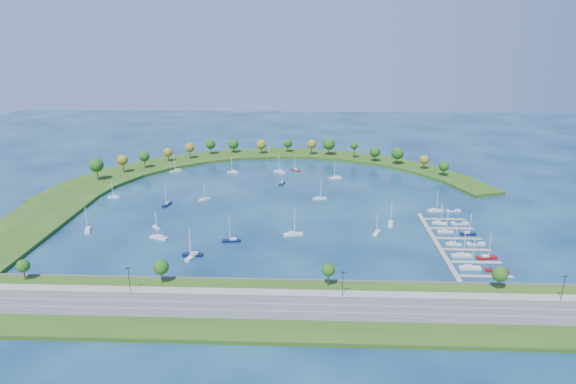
{
  "coord_description": "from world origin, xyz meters",
  "views": [
    {
      "loc": [
        16.5,
        -283.73,
        95.98
      ],
      "look_at": [
        5.0,
        5.0,
        4.0
      ],
      "focal_mm": 31.61,
      "sensor_mm": 36.0,
      "label": 1
    }
  ],
  "objects_px": {
    "moored_boat_0": "(192,256)",
    "moored_boat_2": "(320,198)",
    "moored_boat_9": "(377,232)",
    "moored_boat_6": "(156,227)",
    "docked_boat_5": "(475,243)",
    "dock_system": "(453,244)",
    "moored_boat_5": "(176,170)",
    "docked_boat_3": "(487,257)",
    "docked_boat_10": "(435,210)",
    "docked_boat_0": "(470,267)",
    "docked_boat_2": "(461,255)",
    "moored_boat_13": "(159,237)",
    "docked_boat_1": "(497,270)",
    "moored_boat_15": "(114,196)",
    "moored_boat_1": "(391,223)",
    "moored_boat_8": "(88,230)",
    "moored_boat_18": "(335,177)",
    "harbor_tower": "(270,150)",
    "moored_boat_14": "(280,171)",
    "docked_boat_7": "(468,233)",
    "moored_boat_3": "(295,170)",
    "moored_boat_11": "(167,204)",
    "docked_boat_6": "(445,231)",
    "moored_boat_7": "(232,240)",
    "moored_boat_4": "(204,199)",
    "docked_boat_11": "(453,210)",
    "moored_boat_16": "(193,254)",
    "docked_boat_8": "(439,222)",
    "docked_boat_4": "(454,243)",
    "docked_boat_9": "(460,223)",
    "moored_boat_12": "(233,171)",
    "moored_boat_17": "(282,183)"
  },
  "relations": [
    {
      "from": "moored_boat_0",
      "to": "docked_boat_3",
      "type": "xyz_separation_m",
      "value": [
        130.35,
        4.48,
        0.02
      ]
    },
    {
      "from": "moored_boat_2",
      "to": "docked_boat_11",
      "type": "distance_m",
      "value": 76.25
    },
    {
      "from": "moored_boat_0",
      "to": "docked_boat_4",
      "type": "distance_m",
      "value": 121.38
    },
    {
      "from": "moored_boat_4",
      "to": "moored_boat_0",
      "type": "bearing_deg",
      "value": -129.11
    },
    {
      "from": "moored_boat_2",
      "to": "moored_boat_18",
      "type": "relative_size",
      "value": 0.97
    },
    {
      "from": "moored_boat_3",
      "to": "moored_boat_11",
      "type": "distance_m",
      "value": 106.38
    },
    {
      "from": "docked_boat_8",
      "to": "docked_boat_7",
      "type": "bearing_deg",
      "value": -44.0
    },
    {
      "from": "docked_boat_3",
      "to": "docked_boat_10",
      "type": "height_order",
      "value": "docked_boat_3"
    },
    {
      "from": "moored_boat_16",
      "to": "moored_boat_18",
      "type": "bearing_deg",
      "value": -119.74
    },
    {
      "from": "moored_boat_5",
      "to": "docked_boat_2",
      "type": "distance_m",
      "value": 212.85
    },
    {
      "from": "harbor_tower",
      "to": "docked_boat_10",
      "type": "relative_size",
      "value": 0.3
    },
    {
      "from": "moored_boat_1",
      "to": "moored_boat_8",
      "type": "xyz_separation_m",
      "value": [
        -153.34,
        -15.25,
        0.02
      ]
    },
    {
      "from": "moored_boat_8",
      "to": "moored_boat_11",
      "type": "distance_m",
      "value": 50.39
    },
    {
      "from": "docked_boat_3",
      "to": "moored_boat_16",
      "type": "bearing_deg",
      "value": 172.42
    },
    {
      "from": "moored_boat_3",
      "to": "moored_boat_12",
      "type": "relative_size",
      "value": 0.95
    },
    {
      "from": "dock_system",
      "to": "moored_boat_13",
      "type": "bearing_deg",
      "value": 179.46
    },
    {
      "from": "moored_boat_3",
      "to": "docked_boat_3",
      "type": "height_order",
      "value": "docked_boat_3"
    },
    {
      "from": "moored_boat_11",
      "to": "moored_boat_18",
      "type": "distance_m",
      "value": 116.24
    },
    {
      "from": "moored_boat_14",
      "to": "docked_boat_6",
      "type": "distance_m",
      "value": 140.26
    },
    {
      "from": "moored_boat_14",
      "to": "moored_boat_15",
      "type": "relative_size",
      "value": 1.26
    },
    {
      "from": "moored_boat_0",
      "to": "moored_boat_8",
      "type": "distance_m",
      "value": 65.77
    },
    {
      "from": "dock_system",
      "to": "moored_boat_15",
      "type": "distance_m",
      "value": 195.72
    },
    {
      "from": "moored_boat_9",
      "to": "moored_boat_6",
      "type": "bearing_deg",
      "value": -67.29
    },
    {
      "from": "moored_boat_3",
      "to": "docked_boat_9",
      "type": "bearing_deg",
      "value": 163.43
    },
    {
      "from": "moored_boat_4",
      "to": "docked_boat_0",
      "type": "xyz_separation_m",
      "value": [
        130.18,
        -86.32,
        0.07
      ]
    },
    {
      "from": "moored_boat_1",
      "to": "moored_boat_18",
      "type": "relative_size",
      "value": 0.96
    },
    {
      "from": "moored_boat_2",
      "to": "moored_boat_13",
      "type": "relative_size",
      "value": 0.91
    },
    {
      "from": "docked_boat_3",
      "to": "docked_boat_10",
      "type": "distance_m",
      "value": 61.72
    },
    {
      "from": "docked_boat_0",
      "to": "docked_boat_5",
      "type": "distance_m",
      "value": 28.18
    },
    {
      "from": "dock_system",
      "to": "moored_boat_5",
      "type": "bearing_deg",
      "value": 142.85
    },
    {
      "from": "moored_boat_5",
      "to": "moored_boat_9",
      "type": "relative_size",
      "value": 1.16
    },
    {
      "from": "docked_boat_0",
      "to": "docked_boat_5",
      "type": "height_order",
      "value": "docked_boat_0"
    },
    {
      "from": "docked_boat_3",
      "to": "docked_boat_8",
      "type": "distance_m",
      "value": 43.35
    },
    {
      "from": "moored_boat_7",
      "to": "moored_boat_16",
      "type": "xyz_separation_m",
      "value": [
        -14.98,
        -16.71,
        0.01
      ]
    },
    {
      "from": "moored_boat_14",
      "to": "docked_boat_7",
      "type": "bearing_deg",
      "value": 160.58
    },
    {
      "from": "moored_boat_0",
      "to": "moored_boat_2",
      "type": "distance_m",
      "value": 102.63
    },
    {
      "from": "moored_boat_4",
      "to": "docked_boat_0",
      "type": "relative_size",
      "value": 0.82
    },
    {
      "from": "moored_boat_6",
      "to": "moored_boat_17",
      "type": "relative_size",
      "value": 0.81
    },
    {
      "from": "moored_boat_14",
      "to": "docked_boat_8",
      "type": "relative_size",
      "value": 1.22
    },
    {
      "from": "docked_boat_3",
      "to": "docked_boat_10",
      "type": "xyz_separation_m",
      "value": [
        -8.1,
        61.18,
        -0.01
      ]
    },
    {
      "from": "moored_boat_14",
      "to": "moored_boat_1",
      "type": "bearing_deg",
      "value": 151.34
    },
    {
      "from": "docked_boat_0",
      "to": "docked_boat_2",
      "type": "xyz_separation_m",
      "value": [
        0.0,
        12.34,
        -0.01
      ]
    },
    {
      "from": "moored_boat_1",
      "to": "moored_boat_7",
      "type": "distance_m",
      "value": 83.2
    },
    {
      "from": "docked_boat_9",
      "to": "docked_boat_7",
      "type": "bearing_deg",
      "value": -93.86
    },
    {
      "from": "moored_boat_6",
      "to": "docked_boat_1",
      "type": "xyz_separation_m",
      "value": [
        156.22,
        -42.48,
        -0.15
      ]
    },
    {
      "from": "moored_boat_15",
      "to": "docked_boat_1",
      "type": "height_order",
      "value": "moored_boat_15"
    },
    {
      "from": "moored_boat_2",
      "to": "docked_boat_5",
      "type": "relative_size",
      "value": 1.41
    },
    {
      "from": "docked_boat_4",
      "to": "docked_boat_5",
      "type": "relative_size",
      "value": 1.22
    },
    {
      "from": "moored_boat_6",
      "to": "moored_boat_15",
      "type": "relative_size",
      "value": 0.88
    },
    {
      "from": "moored_boat_2",
      "to": "docked_boat_10",
      "type": "relative_size",
      "value": 0.96
    }
  ]
}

